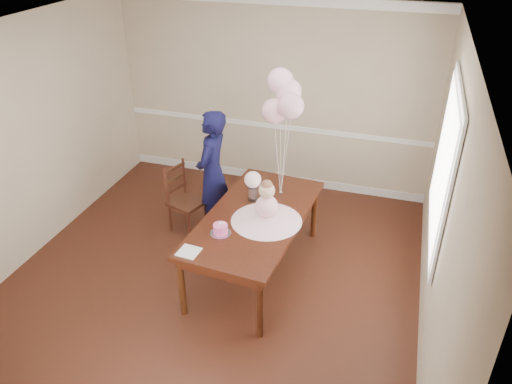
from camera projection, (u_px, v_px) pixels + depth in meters
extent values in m
cube|color=black|center=(212.00, 281.00, 5.63)|extent=(4.50, 5.00, 0.00)
cube|color=white|center=(198.00, 37.00, 4.28)|extent=(4.50, 5.00, 0.02)
cube|color=tan|center=(273.00, 96.00, 7.02)|extent=(4.50, 0.02, 2.70)
cube|color=tan|center=(42.00, 370.00, 2.88)|extent=(4.50, 0.02, 2.70)
cube|color=tan|center=(17.00, 147.00, 5.53)|extent=(0.02, 5.00, 2.70)
cube|color=tan|center=(444.00, 211.00, 4.37)|extent=(0.02, 5.00, 2.70)
cube|color=white|center=(272.00, 126.00, 7.24)|extent=(4.50, 0.02, 0.07)
cube|color=white|center=(275.00, 0.00, 6.37)|extent=(4.50, 0.02, 0.12)
cube|color=silver|center=(271.00, 177.00, 7.66)|extent=(4.50, 0.02, 0.12)
cube|color=white|center=(444.00, 166.00, 4.69)|extent=(0.02, 1.66, 1.56)
cube|color=white|center=(442.00, 166.00, 4.70)|extent=(0.01, 1.50, 1.40)
cube|color=black|center=(255.00, 217.00, 5.43)|extent=(1.16, 2.08, 0.05)
cube|color=black|center=(255.00, 223.00, 5.47)|extent=(1.06, 1.98, 0.10)
cylinder|color=black|center=(182.00, 287.00, 5.01)|extent=(0.08, 0.08, 0.70)
cylinder|color=black|center=(260.00, 309.00, 4.74)|extent=(0.08, 0.08, 0.70)
cylinder|color=black|center=(252.00, 199.00, 6.50)|extent=(0.08, 0.08, 0.70)
cylinder|color=black|center=(314.00, 212.00, 6.23)|extent=(0.08, 0.08, 0.70)
cone|color=#F8B6CB|center=(267.00, 217.00, 5.31)|extent=(0.82, 0.82, 0.10)
sphere|color=#FFA1D4|center=(267.00, 206.00, 5.24)|extent=(0.24, 0.24, 0.24)
sphere|color=#CDA88D|center=(267.00, 191.00, 5.15)|extent=(0.17, 0.17, 0.17)
sphere|color=brown|center=(267.00, 185.00, 5.12)|extent=(0.12, 0.12, 0.12)
cylinder|color=#B6B6BB|center=(221.00, 233.00, 5.12)|extent=(0.24, 0.24, 0.01)
cylinder|color=#E34796|center=(220.00, 229.00, 5.09)|extent=(0.16, 0.16, 0.10)
sphere|color=white|center=(220.00, 224.00, 5.06)|extent=(0.03, 0.03, 0.03)
sphere|color=white|center=(224.00, 223.00, 5.07)|extent=(0.03, 0.03, 0.03)
cylinder|color=silver|center=(253.00, 194.00, 5.67)|extent=(0.11, 0.11, 0.16)
sphere|color=#F5CED5|center=(253.00, 180.00, 5.58)|extent=(0.19, 0.19, 0.19)
cube|color=white|center=(189.00, 252.00, 4.84)|extent=(0.22, 0.22, 0.01)
cylinder|color=#B9BABE|center=(281.00, 193.00, 5.83)|extent=(0.04, 0.04, 0.02)
sphere|color=#EAA5B1|center=(274.00, 111.00, 5.36)|extent=(0.28, 0.28, 0.28)
sphere|color=#E09EB4|center=(291.00, 106.00, 5.21)|extent=(0.28, 0.28, 0.28)
sphere|color=#F2ACCA|center=(289.00, 92.00, 5.30)|extent=(0.28, 0.28, 0.28)
sphere|color=#FFB4D9|center=(280.00, 81.00, 5.30)|extent=(0.28, 0.28, 0.28)
cylinder|color=white|center=(278.00, 160.00, 5.63)|extent=(0.09, 0.01, 0.84)
cylinder|color=white|center=(285.00, 158.00, 5.55)|extent=(0.10, 0.06, 0.94)
cylinder|color=white|center=(284.00, 151.00, 5.60)|extent=(0.03, 0.09, 1.04)
cylinder|color=white|center=(280.00, 146.00, 5.60)|extent=(0.08, 0.11, 1.14)
cube|color=black|center=(187.00, 203.00, 6.33)|extent=(0.50, 0.50, 0.04)
cylinder|color=#35160E|center=(171.00, 218.00, 6.41)|extent=(0.05, 0.05, 0.38)
cylinder|color=#39160F|center=(189.00, 226.00, 6.24)|extent=(0.05, 0.05, 0.38)
cylinder|color=#3A2010|center=(188.00, 207.00, 6.63)|extent=(0.05, 0.05, 0.38)
cylinder|color=#37170F|center=(206.00, 215.00, 6.47)|extent=(0.05, 0.05, 0.38)
cylinder|color=#3A190F|center=(166.00, 186.00, 6.18)|extent=(0.05, 0.05, 0.50)
cylinder|color=#39160F|center=(184.00, 176.00, 6.41)|extent=(0.05, 0.05, 0.50)
cube|color=#34170E|center=(176.00, 188.00, 6.35)|extent=(0.14, 0.35, 0.04)
cube|color=#3B1D10|center=(175.00, 178.00, 6.28)|extent=(0.14, 0.35, 0.04)
cube|color=#381B0F|center=(174.00, 168.00, 6.20)|extent=(0.14, 0.35, 0.04)
imported|color=black|center=(212.00, 173.00, 6.15)|extent=(0.40, 0.59, 1.62)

